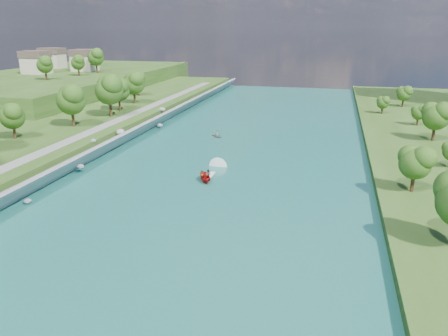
# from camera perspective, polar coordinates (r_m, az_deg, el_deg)

# --- Properties ---
(ground) EXTENTS (260.00, 260.00, 0.00)m
(ground) POSITION_cam_1_polar(r_m,az_deg,el_deg) (66.50, -4.38, -5.09)
(ground) COLOR #2D5119
(ground) RESTS_ON ground
(river_water) EXTENTS (55.00, 240.00, 0.10)m
(river_water) POSITION_cam_1_polar(r_m,az_deg,el_deg) (84.47, -0.13, 0.10)
(river_water) COLOR #1A6263
(river_water) RESTS_ON ground
(berm_west) EXTENTS (45.00, 240.00, 3.50)m
(berm_west) POSITION_cam_1_polar(r_m,az_deg,el_deg) (107.37, -27.00, 2.95)
(berm_west) COLOR #2D5119
(berm_west) RESTS_ON ground
(ridge_west) EXTENTS (60.00, 120.00, 9.00)m
(ridge_west) POSITION_cam_1_polar(r_m,az_deg,el_deg) (185.22, -19.86, 10.29)
(ridge_west) COLOR #2D5119
(ridge_west) RESTS_ON ground
(riprap_bank) EXTENTS (4.42, 236.00, 4.46)m
(riprap_bank) POSITION_cam_1_polar(r_m,az_deg,el_deg) (92.97, -15.87, 2.21)
(riprap_bank) COLOR slate
(riprap_bank) RESTS_ON ground
(riverside_path) EXTENTS (3.00, 200.00, 0.10)m
(riverside_path) POSITION_cam_1_polar(r_m,az_deg,el_deg) (96.48, -19.22, 3.52)
(riverside_path) COLOR gray
(riverside_path) RESTS_ON berm_west
(ridge_houses) EXTENTS (29.50, 29.50, 8.40)m
(ridge_houses) POSITION_cam_1_polar(r_m,az_deg,el_deg) (191.98, -20.88, 13.07)
(ridge_houses) COLOR beige
(ridge_houses) RESTS_ON ridge_west
(trees_east) EXTENTS (15.20, 134.80, 10.97)m
(trees_east) POSITION_cam_1_polar(r_m,az_deg,el_deg) (77.93, 27.08, 1.21)
(trees_east) COLOR #254D14
(trees_east) RESTS_ON berm_east
(trees_ridge) EXTENTS (18.55, 38.90, 10.80)m
(trees_ridge) POSITION_cam_1_polar(r_m,az_deg,el_deg) (174.64, -18.56, 13.10)
(trees_ridge) COLOR #254D14
(trees_ridge) RESTS_ON ridge_west
(motorboat) EXTENTS (3.60, 18.91, 2.10)m
(motorboat) POSITION_cam_1_polar(r_m,az_deg,el_deg) (77.90, -2.15, -0.92)
(motorboat) COLOR #B30F0E
(motorboat) RESTS_ON river_water
(raft) EXTENTS (3.85, 3.66, 1.65)m
(raft) POSITION_cam_1_polar(r_m,az_deg,el_deg) (107.53, -0.89, 4.26)
(raft) COLOR gray
(raft) RESTS_ON river_water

